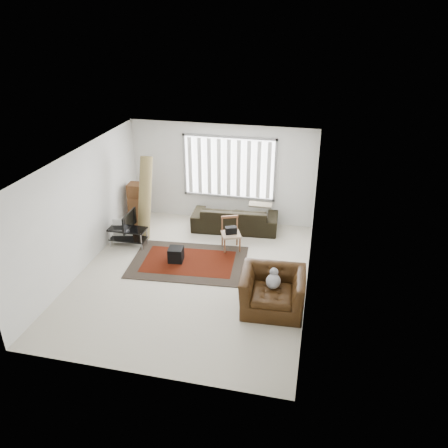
{
  "coord_description": "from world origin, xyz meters",
  "views": [
    {
      "loc": [
        2.49,
        -7.86,
        5.36
      ],
      "look_at": [
        0.59,
        0.62,
        1.05
      ],
      "focal_mm": 35.0,
      "sensor_mm": 36.0,
      "label": 1
    }
  ],
  "objects_px": {
    "sofa": "(235,214)",
    "side_chair": "(231,232)",
    "tv_stand": "(128,233)",
    "armchair": "(273,289)",
    "moving_boxes": "(138,206)"
  },
  "relations": [
    {
      "from": "tv_stand",
      "to": "armchair",
      "type": "distance_m",
      "value": 4.22
    },
    {
      "from": "moving_boxes",
      "to": "sofa",
      "type": "relative_size",
      "value": 0.53
    },
    {
      "from": "sofa",
      "to": "side_chair",
      "type": "relative_size",
      "value": 2.73
    },
    {
      "from": "sofa",
      "to": "side_chair",
      "type": "distance_m",
      "value": 1.09
    },
    {
      "from": "moving_boxes",
      "to": "side_chair",
      "type": "xyz_separation_m",
      "value": [
        2.74,
        -0.77,
        -0.1
      ]
    },
    {
      "from": "moving_boxes",
      "to": "side_chair",
      "type": "distance_m",
      "value": 2.85
    },
    {
      "from": "tv_stand",
      "to": "sofa",
      "type": "bearing_deg",
      "value": 30.9
    },
    {
      "from": "tv_stand",
      "to": "armchair",
      "type": "bearing_deg",
      "value": -24.95
    },
    {
      "from": "moving_boxes",
      "to": "side_chair",
      "type": "relative_size",
      "value": 1.44
    },
    {
      "from": "tv_stand",
      "to": "side_chair",
      "type": "distance_m",
      "value": 2.57
    },
    {
      "from": "moving_boxes",
      "to": "armchair",
      "type": "height_order",
      "value": "moving_boxes"
    },
    {
      "from": "side_chair",
      "to": "armchair",
      "type": "xyz_separation_m",
      "value": [
        1.28,
        -2.15,
        0.0
      ]
    },
    {
      "from": "moving_boxes",
      "to": "armchair",
      "type": "xyz_separation_m",
      "value": [
        4.02,
        -2.92,
        -0.09
      ]
    },
    {
      "from": "moving_boxes",
      "to": "armchair",
      "type": "relative_size",
      "value": 0.92
    },
    {
      "from": "side_chair",
      "to": "moving_boxes",
      "type": "bearing_deg",
      "value": 142.44
    }
  ]
}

